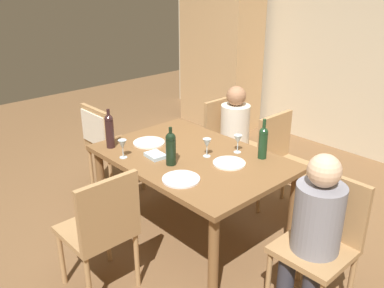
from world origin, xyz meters
TOP-DOWN VIEW (x-y plane):
  - ground_plane at (0.00, 0.00)m, footprint 10.00×10.00m
  - rear_room_partition at (0.00, 2.72)m, footprint 6.40×0.12m
  - armoire_cabinet at (-1.86, 2.27)m, footprint 1.18×0.62m
  - dining_table at (0.00, 0.00)m, footprint 1.51×1.03m
  - chair_right_end at (1.14, 0.09)m, footprint 0.44×0.44m
  - chair_far_left at (-0.43, 0.90)m, footprint 0.44×0.44m
  - chair_near at (0.09, -0.90)m, footprint 0.44×0.44m
  - chair_far_right at (0.25, 0.90)m, footprint 0.44×0.44m
  - chair_left_end at (-1.14, -0.12)m, footprint 0.44×0.46m
  - person_woman_host at (1.14, -0.03)m, footprint 0.30×0.35m
  - person_man_bearded at (-0.32, 0.90)m, footprint 0.33×0.29m
  - wine_bottle_tall_green at (0.01, -0.22)m, footprint 0.08×0.08m
  - wine_bottle_dark_red at (-0.58, -0.38)m, footprint 0.07×0.07m
  - wine_bottle_short_olive at (0.40, 0.37)m, footprint 0.07×0.07m
  - wine_glass_near_left at (-0.34, -0.42)m, footprint 0.07×0.07m
  - wine_glass_centre at (0.20, 0.31)m, footprint 0.07×0.07m
  - wine_glass_near_right at (0.09, 0.08)m, footprint 0.07×0.07m
  - dinner_plate_host at (0.31, 0.10)m, footprint 0.25×0.25m
  - dinner_plate_guest_left at (-0.44, -0.10)m, footprint 0.27×0.27m
  - dinner_plate_guest_right at (0.26, -0.34)m, footprint 0.27×0.27m
  - folded_napkin at (-0.17, -0.23)m, footprint 0.17×0.13m

SIDE VIEW (x-z plane):
  - ground_plane at x=0.00m, z-range 0.00..0.00m
  - chair_right_end at x=1.14m, z-range 0.07..0.99m
  - chair_far_left at x=-0.43m, z-range 0.07..0.99m
  - chair_near at x=0.09m, z-range 0.07..0.99m
  - chair_far_right at x=0.25m, z-range 0.07..0.99m
  - chair_left_end at x=-1.14m, z-range 0.13..1.05m
  - person_man_bearded at x=-0.32m, z-range 0.09..1.18m
  - person_woman_host at x=1.14m, z-range 0.09..1.21m
  - dining_table at x=0.00m, z-range 0.29..1.03m
  - dinner_plate_host at x=0.31m, z-range 0.75..0.76m
  - dinner_plate_guest_left at x=-0.44m, z-range 0.75..0.76m
  - dinner_plate_guest_right at x=0.26m, z-range 0.75..0.76m
  - folded_napkin at x=-0.17m, z-range 0.75..0.78m
  - wine_glass_near_left at x=-0.34m, z-range 0.78..0.93m
  - wine_glass_centre at x=0.20m, z-range 0.78..0.93m
  - wine_glass_near_right at x=0.09m, z-range 0.78..0.93m
  - wine_bottle_tall_green at x=0.01m, z-range 0.73..1.03m
  - wine_bottle_short_olive at x=0.40m, z-range 0.72..1.05m
  - wine_bottle_dark_red at x=-0.58m, z-range 0.73..1.06m
  - armoire_cabinet at x=-1.86m, z-range 0.01..2.19m
  - rear_room_partition at x=0.00m, z-range 0.00..2.70m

